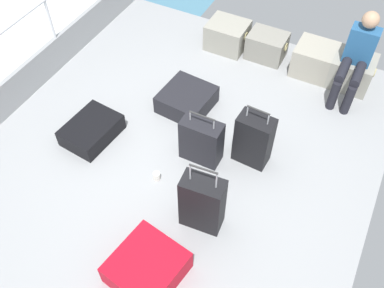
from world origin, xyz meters
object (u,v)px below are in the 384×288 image
(cargo_crate_2, at_px, (314,60))
(suitcase_0, at_px, (187,99))
(suitcase_3, at_px, (92,130))
(suitcase_5, at_px, (254,140))
(cargo_crate_3, at_px, (352,71))
(suitcase_1, at_px, (147,268))
(suitcase_2, at_px, (201,141))
(cargo_crate_1, at_px, (267,46))
(paper_cup, at_px, (157,176))
(passenger_seated, at_px, (357,56))
(suitcase_4, at_px, (202,203))
(cargo_crate_0, at_px, (227,35))

(cargo_crate_2, relative_size, suitcase_0, 0.83)
(suitcase_3, xyz_separation_m, suitcase_5, (1.81, 0.55, 0.22))
(cargo_crate_3, bearing_deg, suitcase_0, -141.36)
(suitcase_0, bearing_deg, suitcase_1, -71.82)
(suitcase_2, distance_m, suitcase_5, 0.57)
(cargo_crate_1, relative_size, paper_cup, 5.53)
(passenger_seated, bearing_deg, suitcase_5, -113.00)
(cargo_crate_2, bearing_deg, paper_cup, -111.19)
(cargo_crate_3, relative_size, suitcase_2, 0.81)
(suitcase_1, height_order, suitcase_4, suitcase_4)
(cargo_crate_2, bearing_deg, suitcase_2, -108.67)
(cargo_crate_3, xyz_separation_m, paper_cup, (-1.49, -2.52, -0.16))
(cargo_crate_2, height_order, cargo_crate_3, cargo_crate_3)
(suitcase_2, relative_size, paper_cup, 6.93)
(cargo_crate_0, height_order, passenger_seated, passenger_seated)
(cargo_crate_2, distance_m, paper_cup, 2.71)
(cargo_crate_2, bearing_deg, suitcase_3, -130.23)
(suitcase_4, bearing_deg, suitcase_3, 165.23)
(suitcase_1, bearing_deg, paper_cup, 115.68)
(cargo_crate_0, bearing_deg, cargo_crate_3, 0.50)
(cargo_crate_1, relative_size, passenger_seated, 0.50)
(cargo_crate_0, relative_size, suitcase_2, 0.84)
(cargo_crate_2, distance_m, suitcase_0, 1.83)
(cargo_crate_1, bearing_deg, suitcase_5, -74.27)
(passenger_seated, height_order, suitcase_1, passenger_seated)
(suitcase_1, xyz_separation_m, suitcase_3, (-1.47, 1.17, -0.03))
(suitcase_2, bearing_deg, cargo_crate_0, 106.06)
(suitcase_3, bearing_deg, cargo_crate_2, 49.77)
(suitcase_3, height_order, paper_cup, suitcase_3)
(cargo_crate_0, bearing_deg, suitcase_4, -70.85)
(cargo_crate_0, xyz_separation_m, cargo_crate_1, (0.58, 0.04, -0.01))
(passenger_seated, relative_size, suitcase_4, 1.23)
(cargo_crate_2, xyz_separation_m, suitcase_4, (-0.31, -2.78, 0.14))
(passenger_seated, height_order, suitcase_5, passenger_seated)
(cargo_crate_2, bearing_deg, cargo_crate_0, -178.92)
(cargo_crate_1, height_order, suitcase_0, cargo_crate_1)
(suitcase_0, xyz_separation_m, suitcase_2, (0.52, -0.65, 0.16))
(suitcase_0, distance_m, suitcase_1, 2.24)
(cargo_crate_1, xyz_separation_m, passenger_seated, (1.18, -0.21, 0.41))
(cargo_crate_0, bearing_deg, suitcase_2, -73.94)
(paper_cup, bearing_deg, cargo_crate_1, 83.23)
(suitcase_2, bearing_deg, suitcase_4, -63.14)
(cargo_crate_3, bearing_deg, suitcase_1, -106.15)
(suitcase_3, relative_size, paper_cup, 7.00)
(cargo_crate_2, bearing_deg, suitcase_4, -96.27)
(cargo_crate_0, xyz_separation_m, suitcase_2, (0.58, -2.00, 0.09))
(cargo_crate_2, relative_size, suitcase_5, 0.69)
(cargo_crate_2, bearing_deg, cargo_crate_3, -0.95)
(suitcase_1, height_order, suitcase_5, suitcase_5)
(passenger_seated, distance_m, suitcase_1, 3.50)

